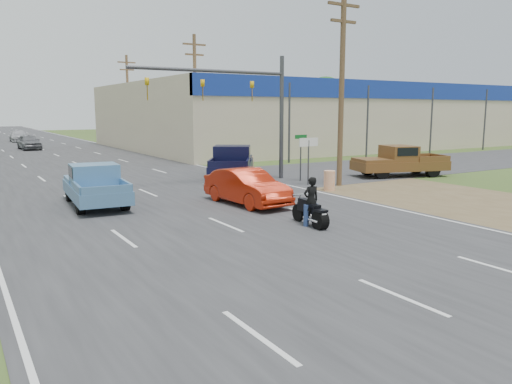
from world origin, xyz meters
TOP-DOWN VIEW (x-y plane):
  - ground at (0.00, 0.00)m, footprint 200.00×200.00m
  - main_road at (0.00, 40.00)m, footprint 15.00×180.00m
  - cross_road at (0.00, 18.00)m, footprint 120.00×10.00m
  - dirt_verge at (11.00, 10.00)m, footprint 8.00×18.00m
  - big_box_store at (32.00, 39.93)m, footprint 50.00×28.10m
  - utility_pole_1 at (9.50, 13.00)m, footprint 2.00×0.28m
  - utility_pole_2 at (9.50, 31.00)m, footprint 2.00×0.28m
  - utility_pole_3 at (9.50, 49.00)m, footprint 2.00×0.28m
  - tree_3 at (55.00, 70.00)m, footprint 8.40×8.40m
  - tree_5 at (30.00, 95.00)m, footprint 7.98×7.98m
  - barrel_0 at (8.00, 12.00)m, footprint 0.56×0.56m
  - barrel_1 at (8.40, 20.50)m, footprint 0.56×0.56m
  - lane_sign at (8.20, 14.00)m, footprint 1.20×0.08m
  - street_name_sign at (8.80, 15.50)m, footprint 0.80×0.08m
  - signal_mast at (5.82, 17.00)m, footprint 9.12×0.40m
  - red_convertible at (2.58, 10.92)m, footprint 1.92×4.67m
  - motorcycle at (2.45, 6.27)m, footprint 0.63×2.05m
  - rider at (2.45, 6.32)m, footprint 0.62×0.43m
  - blue_pickup at (-2.92, 14.17)m, footprint 2.42×5.40m
  - navy_pickup at (6.09, 18.56)m, footprint 5.07×6.06m
  - brown_pickup at (15.02, 14.04)m, footprint 6.00×3.69m
  - distant_car_grey at (-1.15, 48.10)m, footprint 2.07×4.61m
  - distant_car_silver at (-0.50, 62.89)m, footprint 2.06×4.89m

SIDE VIEW (x-z plane):
  - ground at x=0.00m, z-range 0.00..0.00m
  - dirt_verge at x=11.00m, z-range 0.00..0.01m
  - cross_road at x=0.00m, z-range 0.00..0.02m
  - main_road at x=0.00m, z-range 0.00..0.02m
  - motorcycle at x=2.45m, z-range -0.06..0.98m
  - barrel_0 at x=8.00m, z-range 0.00..1.00m
  - barrel_1 at x=8.40m, z-range 0.00..1.00m
  - distant_car_silver at x=-0.50m, z-range 0.00..1.41m
  - red_convertible at x=2.58m, z-range 0.00..1.51m
  - distant_car_grey at x=-1.15m, z-range 0.00..1.54m
  - rider at x=2.45m, z-range 0.00..1.62m
  - blue_pickup at x=-2.92m, z-range 0.01..1.75m
  - brown_pickup at x=15.02m, z-range 0.01..1.87m
  - navy_pickup at x=6.09m, z-range 0.01..1.93m
  - street_name_sign at x=8.80m, z-range 0.30..2.91m
  - lane_sign at x=8.20m, z-range 0.64..3.16m
  - big_box_store at x=32.00m, z-range 0.01..6.61m
  - signal_mast at x=5.82m, z-range 1.30..8.30m
  - utility_pole_1 at x=9.50m, z-range 0.32..10.32m
  - utility_pole_2 at x=9.50m, z-range 0.32..10.32m
  - utility_pole_3 at x=9.50m, z-range 0.32..10.32m
  - tree_5 at x=30.00m, z-range 0.94..10.82m
  - tree_3 at x=55.00m, z-range 0.99..11.39m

